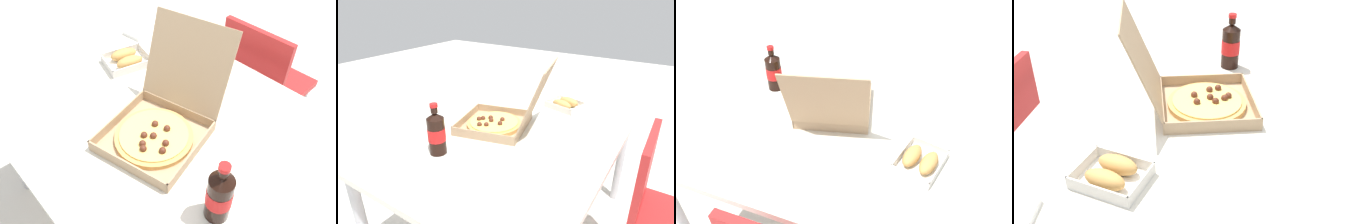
% 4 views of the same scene
% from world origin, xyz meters
% --- Properties ---
extents(dining_table, '(1.42, 1.00, 0.71)m').
position_xyz_m(dining_table, '(0.00, 0.00, 0.65)').
color(dining_table, silver).
rests_on(dining_table, ground_plane).
extents(pizza_box_open, '(0.41, 0.50, 0.34)m').
position_xyz_m(pizza_box_open, '(0.06, -0.05, 0.76)').
color(pizza_box_open, tan).
rests_on(pizza_box_open, dining_table).
extents(bread_side_box, '(0.19, 0.22, 0.06)m').
position_xyz_m(bread_side_box, '(-0.36, 0.12, 0.74)').
color(bread_side_box, white).
rests_on(bread_side_box, dining_table).
extents(cola_bottle, '(0.07, 0.07, 0.22)m').
position_xyz_m(cola_bottle, '(0.40, -0.14, 0.81)').
color(cola_bottle, black).
rests_on(cola_bottle, dining_table).
extents(paper_menu, '(0.22, 0.17, 0.00)m').
position_xyz_m(paper_menu, '(0.46, 0.30, 0.71)').
color(paper_menu, white).
rests_on(paper_menu, dining_table).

